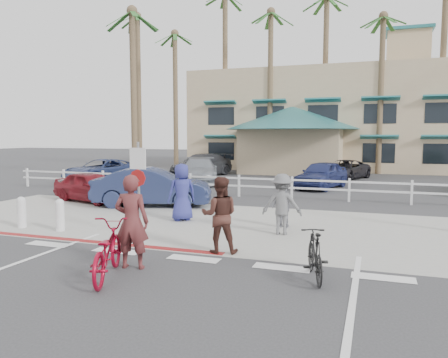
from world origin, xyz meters
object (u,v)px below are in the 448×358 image
at_px(sign_post, 139,184).
at_px(car_white_sedan, 152,187).
at_px(bike_red, 107,251).
at_px(bike_black, 315,255).
at_px(car_red_compact, 91,187).

relative_size(sign_post, car_white_sedan, 0.63).
height_order(bike_red, bike_black, bike_red).
relative_size(sign_post, car_red_compact, 0.78).
xyz_separation_m(bike_red, car_white_sedan, (-3.37, 8.04, 0.20)).
height_order(sign_post, bike_red, sign_post).
distance_m(car_white_sedan, car_red_compact, 2.98).
bearing_deg(bike_black, bike_red, 1.95).
distance_m(bike_red, car_white_sedan, 8.72).
bearing_deg(bike_red, car_red_compact, -73.25).
relative_size(bike_red, bike_black, 1.30).
relative_size(sign_post, bike_black, 1.80).
height_order(sign_post, car_red_compact, sign_post).
bearing_deg(bike_black, sign_post, -38.59).
distance_m(bike_red, bike_black, 4.03).
bearing_deg(car_red_compact, sign_post, -117.17).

